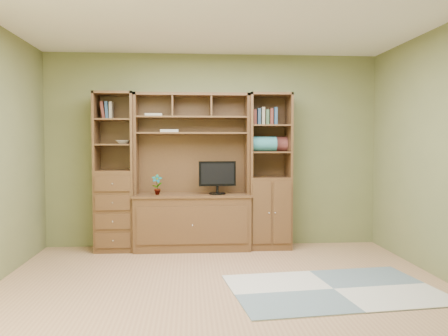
{
  "coord_description": "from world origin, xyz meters",
  "views": [
    {
      "loc": [
        -0.33,
        -4.46,
        1.4
      ],
      "look_at": [
        0.09,
        1.2,
        1.1
      ],
      "focal_mm": 38.0,
      "sensor_mm": 36.0,
      "label": 1
    }
  ],
  "objects": [
    {
      "name": "bowl",
      "position": [
        -1.18,
        1.77,
        1.41
      ],
      "size": [
        0.19,
        0.19,
        0.05
      ],
      "primitive_type": "imported",
      "color": "beige",
      "rests_on": "left_tower"
    },
    {
      "name": "center_hutch",
      "position": [
        -0.29,
        1.73,
        1.02
      ],
      "size": [
        1.54,
        0.53,
        2.05
      ],
      "primitive_type": "cube",
      "color": "#50331C",
      "rests_on": "ground"
    },
    {
      "name": "magazines",
      "position": [
        -0.59,
        1.82,
        1.56
      ],
      "size": [
        0.23,
        0.17,
        0.04
      ],
      "primitive_type": "cube",
      "color": "#B2AB98",
      "rests_on": "center_hutch"
    },
    {
      "name": "orchid",
      "position": [
        -0.75,
        1.7,
        0.86
      ],
      "size": [
        0.14,
        0.09,
        0.26
      ],
      "primitive_type": "imported",
      "color": "#A85939",
      "rests_on": "center_hutch"
    },
    {
      "name": "monitor",
      "position": [
        0.04,
        1.7,
        1.03
      ],
      "size": [
        0.5,
        0.26,
        0.59
      ],
      "primitive_type": "cube",
      "rotation": [
        0.0,
        0.0,
        0.09
      ],
      "color": "black",
      "rests_on": "center_hutch"
    },
    {
      "name": "right_tower",
      "position": [
        0.73,
        1.77,
        1.02
      ],
      "size": [
        0.55,
        0.45,
        2.05
      ],
      "primitive_type": "cube",
      "color": "#50331C",
      "rests_on": "ground"
    },
    {
      "name": "room",
      "position": [
        0.0,
        0.0,
        1.3
      ],
      "size": [
        4.6,
        4.1,
        2.64
      ],
      "color": "tan",
      "rests_on": "ground"
    },
    {
      "name": "rug",
      "position": [
        1.04,
        -0.1,
        0.01
      ],
      "size": [
        2.06,
        1.5,
        0.01
      ],
      "primitive_type": "cube",
      "rotation": [
        0.0,
        0.0,
        0.11
      ],
      "color": "#989D9D",
      "rests_on": "ground"
    },
    {
      "name": "left_tower",
      "position": [
        -1.29,
        1.77,
        1.02
      ],
      "size": [
        0.5,
        0.45,
        2.05
      ],
      "primitive_type": "cube",
      "color": "#50331C",
      "rests_on": "ground"
    },
    {
      "name": "blanket_teal",
      "position": [
        0.65,
        1.73,
        1.39
      ],
      "size": [
        0.33,
        0.19,
        0.19
      ],
      "primitive_type": "cube",
      "color": "#2C6F74",
      "rests_on": "right_tower"
    },
    {
      "name": "blanket_red",
      "position": [
        0.81,
        1.85,
        1.39
      ],
      "size": [
        0.35,
        0.2,
        0.2
      ],
      "primitive_type": "cube",
      "color": "brown",
      "rests_on": "right_tower"
    }
  ]
}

